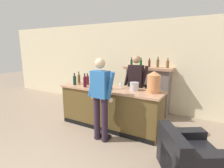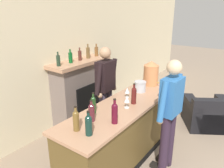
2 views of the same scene
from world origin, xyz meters
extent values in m
cube|color=beige|center=(0.00, 3.93, 1.38)|extent=(12.00, 0.07, 2.75)
cube|color=brown|center=(-0.09, 2.24, 0.47)|extent=(2.50, 0.66, 0.95)
cube|color=tan|center=(-0.09, 2.24, 0.97)|extent=(2.57, 0.73, 0.04)
cube|color=black|center=(-0.09, 1.90, 0.05)|extent=(2.45, 0.01, 0.10)
cube|color=slate|center=(0.39, 3.67, 0.66)|extent=(1.24, 0.44, 1.33)
cube|color=black|center=(0.39, 3.44, 0.48)|extent=(0.68, 0.02, 0.85)
cube|color=tan|center=(0.39, 3.65, 1.36)|extent=(1.40, 0.52, 0.07)
cylinder|color=#1F3324|center=(-0.16, 3.65, 1.49)|extent=(0.07, 0.07, 0.20)
cylinder|color=#1F3324|center=(-0.16, 3.65, 1.62)|extent=(0.03, 0.03, 0.07)
cylinder|color=#0E501F|center=(0.14, 3.65, 1.50)|extent=(0.08, 0.08, 0.20)
cylinder|color=#0E501F|center=(0.14, 3.65, 1.63)|extent=(0.03, 0.03, 0.07)
cylinder|color=#51251E|center=(0.40, 3.65, 1.49)|extent=(0.07, 0.07, 0.19)
cylinder|color=#51251E|center=(0.40, 3.65, 1.62)|extent=(0.03, 0.03, 0.06)
cylinder|color=brown|center=(0.65, 3.65, 1.51)|extent=(0.08, 0.08, 0.23)
cylinder|color=brown|center=(0.65, 3.65, 1.66)|extent=(0.03, 0.03, 0.08)
cylinder|color=brown|center=(0.92, 3.65, 1.50)|extent=(0.08, 0.08, 0.20)
cylinder|color=brown|center=(0.92, 3.65, 1.63)|extent=(0.03, 0.03, 0.07)
cube|color=black|center=(1.84, 1.39, 0.22)|extent=(1.13, 1.16, 0.44)
cube|color=black|center=(1.59, 1.23, 0.36)|extent=(0.62, 0.84, 0.73)
cube|color=black|center=(2.02, 1.10, 0.29)|extent=(0.76, 0.58, 0.58)
cube|color=black|center=(1.66, 1.68, 0.29)|extent=(0.76, 0.58, 0.58)
cylinder|color=#2C1E2F|center=(0.17, 1.57, 0.48)|extent=(0.13, 0.13, 0.95)
cube|color=black|center=(0.17, 1.64, 0.04)|extent=(0.11, 0.24, 0.07)
cylinder|color=#2C1E2F|center=(-0.03, 1.58, 0.48)|extent=(0.13, 0.13, 0.95)
cube|color=black|center=(-0.03, 1.65, 0.04)|extent=(0.11, 0.24, 0.07)
cube|color=#2A63A4|center=(0.07, 1.58, 1.22)|extent=(0.37, 0.24, 0.54)
cylinder|color=#2A63A4|center=(0.30, 1.59, 1.21)|extent=(0.20, 0.08, 0.57)
sphere|color=#D1B18B|center=(0.30, 1.61, 0.91)|extent=(0.09, 0.09, 0.09)
cylinder|color=#2A63A4|center=(-0.16, 1.61, 1.21)|extent=(0.20, 0.08, 0.57)
sphere|color=#D1B18B|center=(-0.16, 1.63, 0.91)|extent=(0.09, 0.09, 0.09)
sphere|color=#D1B18B|center=(0.07, 1.58, 1.64)|extent=(0.21, 0.21, 0.21)
cylinder|color=#3E364B|center=(0.19, 2.92, 0.47)|extent=(0.13, 0.13, 0.95)
cube|color=black|center=(0.20, 2.85, 0.04)|extent=(0.11, 0.24, 0.07)
cylinder|color=#3E364B|center=(0.39, 2.93, 0.47)|extent=(0.13, 0.13, 0.95)
cube|color=black|center=(0.39, 2.86, 0.04)|extent=(0.11, 0.24, 0.07)
cube|color=black|center=(0.29, 2.93, 1.23)|extent=(0.37, 0.23, 0.56)
cylinder|color=black|center=(0.06, 2.90, 1.22)|extent=(0.20, 0.08, 0.57)
sphere|color=tan|center=(0.06, 2.88, 0.92)|extent=(0.09, 0.09, 0.09)
cylinder|color=black|center=(0.52, 2.91, 1.22)|extent=(0.20, 0.08, 0.57)
sphere|color=tan|center=(0.52, 2.89, 0.92)|extent=(0.09, 0.09, 0.09)
sphere|color=tan|center=(0.29, 2.93, 1.65)|extent=(0.21, 0.21, 0.21)
cylinder|color=#CF804E|center=(0.94, 2.33, 1.19)|extent=(0.28, 0.28, 0.38)
cone|color=#CF804E|center=(0.94, 2.33, 1.42)|extent=(0.29, 0.29, 0.08)
cylinder|color=#B29333|center=(0.94, 2.17, 1.06)|extent=(0.02, 0.04, 0.02)
cylinder|color=silver|center=(0.50, 2.31, 1.08)|extent=(0.20, 0.20, 0.17)
cylinder|color=silver|center=(0.50, 2.31, 1.17)|extent=(0.21, 0.21, 0.01)
cylinder|color=#521E27|center=(-0.82, 2.30, 1.10)|extent=(0.08, 0.08, 0.20)
sphere|color=#521E27|center=(-0.82, 2.30, 1.20)|extent=(0.08, 0.08, 0.08)
cylinder|color=#521E27|center=(-0.82, 2.30, 1.24)|extent=(0.03, 0.03, 0.08)
cylinder|color=black|center=(-0.82, 2.30, 1.28)|extent=(0.04, 0.04, 0.01)
cylinder|color=#122F29|center=(-1.09, 2.11, 1.10)|extent=(0.08, 0.08, 0.21)
sphere|color=#122F29|center=(-1.09, 2.11, 1.21)|extent=(0.08, 0.08, 0.08)
cylinder|color=#122F29|center=(-1.09, 2.11, 1.25)|extent=(0.03, 0.03, 0.08)
cylinder|color=black|center=(-1.09, 2.11, 1.29)|extent=(0.04, 0.04, 0.01)
cylinder|color=#500E20|center=(-0.69, 2.03, 1.11)|extent=(0.08, 0.08, 0.23)
sphere|color=#500E20|center=(-0.69, 2.03, 1.23)|extent=(0.08, 0.08, 0.08)
cylinder|color=#500E20|center=(-0.69, 2.03, 1.27)|extent=(0.03, 0.03, 0.09)
cylinder|color=black|center=(-0.69, 2.03, 1.33)|extent=(0.04, 0.04, 0.01)
cylinder|color=#531816|center=(-0.01, 2.14, 1.11)|extent=(0.08, 0.08, 0.23)
sphere|color=#531816|center=(-0.01, 2.14, 1.22)|extent=(0.08, 0.08, 0.08)
cylinder|color=#531816|center=(-0.01, 2.14, 1.26)|extent=(0.03, 0.03, 0.09)
cylinder|color=black|center=(-0.01, 2.14, 1.32)|extent=(0.03, 0.03, 0.01)
cylinder|color=#1C3D18|center=(-0.62, 2.44, 1.10)|extent=(0.07, 0.07, 0.21)
sphere|color=#1C3D18|center=(-0.62, 2.44, 1.21)|extent=(0.06, 0.06, 0.06)
cylinder|color=#1C3D18|center=(-0.62, 2.44, 1.25)|extent=(0.03, 0.03, 0.08)
cylinder|color=black|center=(-0.62, 2.44, 1.29)|extent=(0.03, 0.03, 0.01)
cylinder|color=brown|center=(-1.10, 2.30, 1.10)|extent=(0.08, 0.08, 0.22)
sphere|color=brown|center=(-1.10, 2.30, 1.22)|extent=(0.07, 0.07, 0.07)
cylinder|color=brown|center=(-1.10, 2.30, 1.26)|extent=(0.03, 0.03, 0.09)
cylinder|color=black|center=(-1.10, 2.30, 1.31)|extent=(0.03, 0.03, 0.01)
cylinder|color=silver|center=(0.13, 2.35, 1.00)|extent=(0.06, 0.06, 0.01)
cylinder|color=silver|center=(0.13, 2.35, 1.04)|extent=(0.01, 0.01, 0.07)
cone|color=silver|center=(0.13, 2.35, 1.12)|extent=(0.08, 0.08, 0.09)
cylinder|color=silver|center=(-0.21, 2.14, 1.00)|extent=(0.07, 0.07, 0.01)
cylinder|color=silver|center=(-0.21, 2.14, 1.04)|extent=(0.01, 0.01, 0.09)
cone|color=silver|center=(-0.21, 2.14, 1.13)|extent=(0.08, 0.08, 0.08)
camera|label=1|loc=(1.98, -1.29, 1.95)|focal=28.00mm
camera|label=2|loc=(-2.73, 0.59, 2.40)|focal=35.00mm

